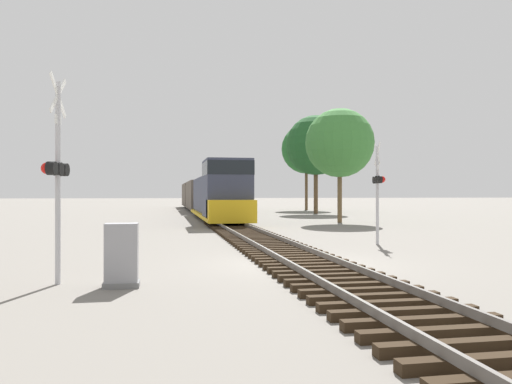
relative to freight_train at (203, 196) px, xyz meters
name	(u,v)px	position (x,y,z in m)	size (l,w,h in m)	color
ground_plane	(301,264)	(0.00, -37.55, -1.81)	(400.00, 400.00, 0.00)	slate
rail_track_bed	(301,260)	(0.00, -37.55, -1.67)	(2.60, 160.00, 0.31)	black
freight_train	(203,196)	(0.00, 0.00, 0.00)	(2.87, 48.18, 4.18)	#33384C
crossing_signal_near	(57,170)	(-6.28, -39.63, 0.76)	(0.46, 1.02, 4.73)	#B7B7BC
crossing_signal_far	(378,184)	(4.53, -32.73, 0.64)	(0.47, 1.02, 4.11)	#B7B7BC
relay_cabinet	(122,256)	(-4.81, -40.23, -1.12)	(0.77, 0.55, 1.40)	slate
tree_far_right	(340,143)	(8.16, -18.28, 3.76)	(4.82, 4.82, 7.99)	brown
tree_mid_background	(316,145)	(11.14, -3.06, 5.10)	(6.05, 6.05, 9.95)	brown
tree_deep_background	(306,149)	(13.12, 7.21, 5.67)	(6.06, 6.06, 10.52)	brown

